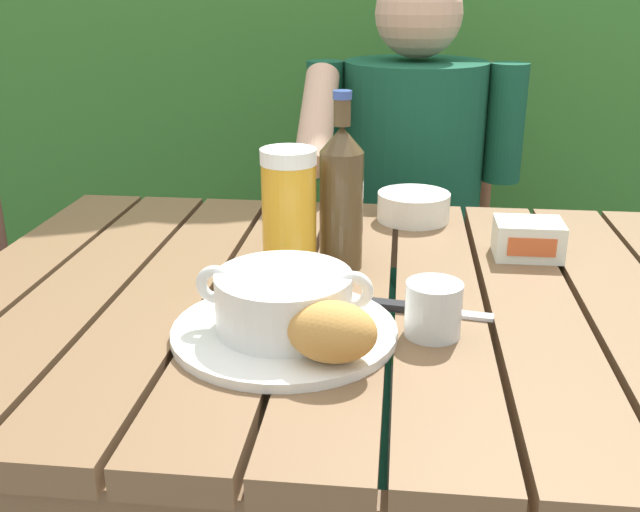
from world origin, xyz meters
The scene contains 12 objects.
dining_table centered at (0.00, 0.00, 0.67)m, with size 1.15×0.87×0.77m.
chair_near_diner centered at (0.10, 0.87, 0.49)m, with size 0.44×0.40×0.99m.
person_eating centered at (0.09, 0.68, 0.72)m, with size 0.48×0.47×1.23m.
serving_plate centered at (-0.07, -0.15, 0.78)m, with size 0.28×0.28×0.01m.
soup_bowl centered at (-0.07, -0.15, 0.82)m, with size 0.22×0.17×0.08m.
bread_roll centered at (0.00, -0.23, 0.82)m, with size 0.11×0.09×0.07m.
beer_glass centered at (-0.09, 0.05, 0.87)m, with size 0.08×0.08×0.19m.
beer_bottle centered at (-0.02, 0.09, 0.89)m, with size 0.07×0.07×0.27m.
water_glass_small centered at (0.12, -0.13, 0.81)m, with size 0.07×0.07×0.07m.
butter_tub centered at (0.28, 0.17, 0.80)m, with size 0.11×0.08×0.06m.
table_knife centered at (0.09, -0.06, 0.78)m, with size 0.17×0.04×0.01m.
diner_bowl centered at (0.10, 0.34, 0.80)m, with size 0.13×0.13×0.05m.
Camera 1 is at (0.07, -0.97, 1.19)m, focal length 41.56 mm.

